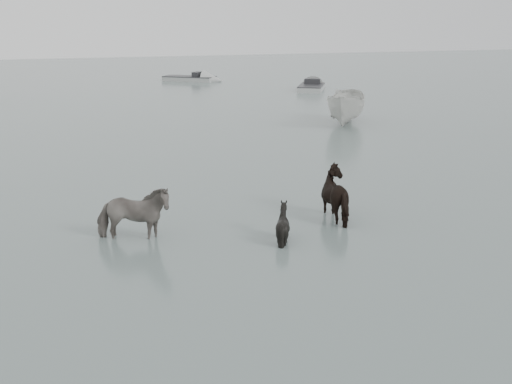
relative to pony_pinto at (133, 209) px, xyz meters
The scene contains 7 objects.
ground 4.06m from the pony_pinto, ahead, with size 140.00×140.00×0.00m, color #546460.
pony_pinto is the anchor object (origin of this frame).
pony_dark 5.41m from the pony_pinto, ahead, with size 1.54×1.31×1.55m, color black.
pony_black 3.51m from the pony_pinto, 18.62° to the right, with size 0.90×1.01×1.12m, color black.
boat_small 18.32m from the pony_pinto, 47.50° to the left, with size 1.70×4.52×1.75m, color beige.
skiff_port 32.05m from the pony_pinto, 58.72° to the left, with size 5.21×1.60×0.75m, color #A4A6A4, non-canonical shape.
skiff_mid 38.07m from the pony_pinto, 74.71° to the left, with size 5.74×1.60×0.75m, color #A2A4A2, non-canonical shape.
Camera 1 is at (-5.90, -13.94, 5.10)m, focal length 45.00 mm.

